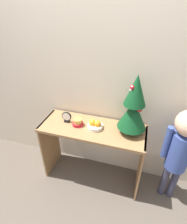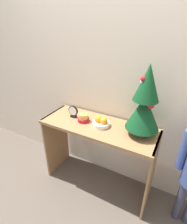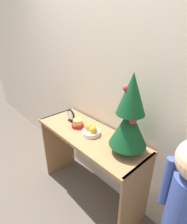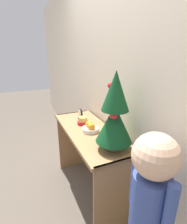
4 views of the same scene
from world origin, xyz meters
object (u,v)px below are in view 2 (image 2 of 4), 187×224
object	(u,v)px
singing_bowl	(84,118)
desk_clock	(73,112)
fruit_bowl	(101,122)
mini_tree	(145,103)

from	to	relation	value
singing_bowl	desk_clock	xyz separation A→B (m)	(-0.14, 0.02, 0.03)
fruit_bowl	desk_clock	xyz separation A→B (m)	(-0.33, 0.02, 0.03)
fruit_bowl	singing_bowl	size ratio (longest dim) A/B	1.38
mini_tree	singing_bowl	distance (m)	0.63
fruit_bowl	desk_clock	size ratio (longest dim) A/B	1.27
mini_tree	singing_bowl	world-z (taller)	mini_tree
desk_clock	singing_bowl	bearing A→B (deg)	-8.63
singing_bowl	mini_tree	bearing A→B (deg)	5.13
mini_tree	fruit_bowl	world-z (taller)	mini_tree
singing_bowl	desk_clock	size ratio (longest dim) A/B	0.92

